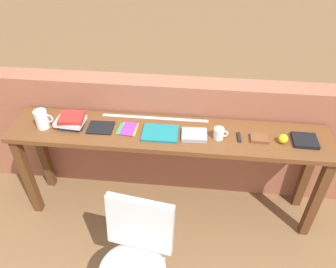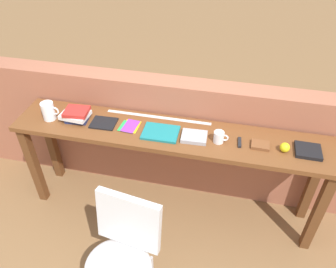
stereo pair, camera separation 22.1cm
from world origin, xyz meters
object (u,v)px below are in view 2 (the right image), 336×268
object	(u,v)px
book_stack_leftmost	(76,115)
mug	(219,137)
chair_white_moulded	(122,251)
pamphlet_pile_colourful	(130,126)
book_open_centre	(161,133)
multitool_folded	(240,142)
sports_ball_small	(285,147)
magazine_cycling	(104,123)
pitcher_white	(48,111)
book_repair_rightmost	(308,151)
leather_journal_brown	(260,145)

from	to	relation	value
book_stack_leftmost	mug	bearing A→B (deg)	-1.48
chair_white_moulded	pamphlet_pile_colourful	size ratio (longest dim) A/B	5.12
book_open_centre	multitool_folded	bearing A→B (deg)	0.63
mug	sports_ball_small	world-z (taller)	mug
pamphlet_pile_colourful	multitool_folded	bearing A→B (deg)	-1.06
book_stack_leftmost	pamphlet_pile_colourful	xyz separation A→B (m)	(0.44, 0.00, -0.05)
pamphlet_pile_colourful	chair_white_moulded	bearing A→B (deg)	-77.22
book_open_centre	sports_ball_small	xyz separation A→B (m)	(0.91, -0.01, 0.03)
magazine_cycling	sports_ball_small	size ratio (longest dim) A/B	2.81
magazine_cycling	mug	xyz separation A→B (m)	(0.92, -0.03, 0.04)
book_stack_leftmost	magazine_cycling	world-z (taller)	book_stack_leftmost
sports_ball_small	book_stack_leftmost	bearing A→B (deg)	178.85
pamphlet_pile_colourful	multitool_folded	distance (m)	0.86
book_stack_leftmost	book_open_centre	xyz separation A→B (m)	(0.70, -0.03, -0.04)
magazine_cycling	multitool_folded	size ratio (longest dim) A/B	1.80
chair_white_moulded	book_open_centre	world-z (taller)	book_open_centre
pitcher_white	multitool_folded	world-z (taller)	pitcher_white
book_stack_leftmost	book_open_centre	world-z (taller)	book_stack_leftmost
book_stack_leftmost	book_repair_rightmost	world-z (taller)	book_stack_leftmost
pamphlet_pile_colourful	leather_journal_brown	world-z (taller)	leather_journal_brown
magazine_cycling	leather_journal_brown	world-z (taller)	leather_journal_brown
book_stack_leftmost	mug	world-z (taller)	book_stack_leftmost
mug	pamphlet_pile_colourful	bearing A→B (deg)	177.31
mug	sports_ball_small	distance (m)	0.47
book_stack_leftmost	book_open_centre	distance (m)	0.70
chair_white_moulded	pitcher_white	bearing A→B (deg)	136.58
chair_white_moulded	pitcher_white	xyz separation A→B (m)	(-0.85, 0.81, 0.43)
pitcher_white	mug	bearing A→B (deg)	0.21
mug	sports_ball_small	size ratio (longest dim) A/B	1.56
book_stack_leftmost	magazine_cycling	xyz separation A→B (m)	(0.23, -0.00, -0.04)
multitool_folded	leather_journal_brown	world-z (taller)	leather_journal_brown
multitool_folded	mug	bearing A→B (deg)	-173.59
chair_white_moulded	pitcher_white	distance (m)	1.25
pitcher_white	pamphlet_pile_colourful	distance (m)	0.67
chair_white_moulded	mug	bearing A→B (deg)	57.88
book_stack_leftmost	pamphlet_pile_colourful	bearing A→B (deg)	0.44
pitcher_white	chair_white_moulded	bearing A→B (deg)	-43.42
chair_white_moulded	mug	size ratio (longest dim) A/B	8.10
chair_white_moulded	magazine_cycling	bearing A→B (deg)	115.84
book_open_centre	multitool_folded	world-z (taller)	book_open_centre
pamphlet_pile_colourful	leather_journal_brown	xyz separation A→B (m)	(1.00, -0.02, 0.01)
book_stack_leftmost	mug	size ratio (longest dim) A/B	2.08
book_stack_leftmost	book_open_centre	bearing A→B (deg)	-2.22
magazine_cycling	mug	size ratio (longest dim) A/B	1.80
sports_ball_small	chair_white_moulded	bearing A→B (deg)	-140.38
book_stack_leftmost	book_repair_rightmost	xyz separation A→B (m)	(1.78, -0.01, -0.04)
magazine_cycling	pamphlet_pile_colourful	size ratio (longest dim) A/B	1.14
multitool_folded	book_repair_rightmost	distance (m)	0.48
chair_white_moulded	magazine_cycling	xyz separation A→B (m)	(-0.41, 0.84, 0.36)
pitcher_white	book_open_centre	world-z (taller)	pitcher_white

